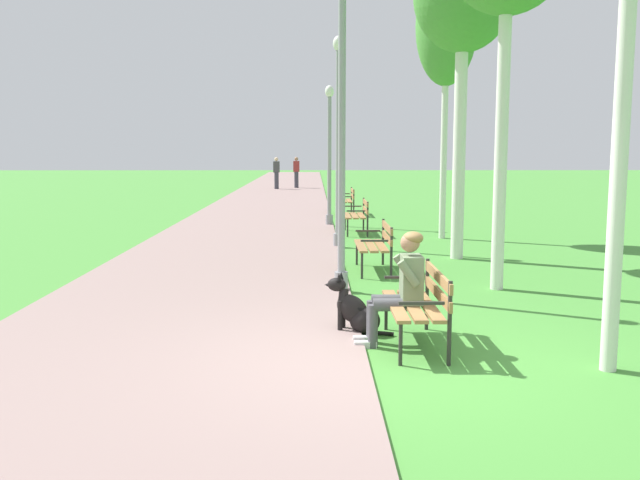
{
  "coord_description": "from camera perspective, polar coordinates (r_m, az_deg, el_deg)",
  "views": [
    {
      "loc": [
        -0.75,
        -6.76,
        2.14
      ],
      "look_at": [
        -0.66,
        2.65,
        0.9
      ],
      "focal_mm": 39.42,
      "sensor_mm": 36.0,
      "label": 1
    }
  ],
  "objects": [
    {
      "name": "pedestrian_further_distant",
      "position": [
        36.94,
        -1.93,
        5.5
      ],
      "size": [
        0.32,
        0.22,
        1.65
      ],
      "color": "#383842",
      "rests_on": "ground"
    },
    {
      "name": "birch_tree_fourth",
      "position": [
        17.03,
        10.24,
        16.63
      ],
      "size": [
        1.41,
        1.49,
        6.29
      ],
      "color": "silver",
      "rests_on": "ground"
    },
    {
      "name": "person_seated_on_near_bench",
      "position": [
        7.65,
        6.61,
        -3.55
      ],
      "size": [
        0.74,
        0.49,
        1.25
      ],
      "color": "#4C4C51",
      "rests_on": "ground"
    },
    {
      "name": "lamp_post_near",
      "position": [
        10.32,
        1.78,
        8.91
      ],
      "size": [
        0.24,
        0.24,
        4.63
      ],
      "color": "gray",
      "rests_on": "ground"
    },
    {
      "name": "birch_tree_third",
      "position": [
        14.01,
        11.54,
        18.5
      ],
      "size": [
        1.85,
        1.62,
        6.0
      ],
      "color": "silver",
      "rests_on": "ground"
    },
    {
      "name": "ground_plane",
      "position": [
        7.13,
        5.63,
        -10.0
      ],
      "size": [
        120.0,
        120.0,
        0.0
      ],
      "primitive_type": "plane",
      "color": "#478E38"
    },
    {
      "name": "park_bench_near",
      "position": [
        7.67,
        8.17,
        -4.82
      ],
      "size": [
        0.55,
        1.5,
        0.85
      ],
      "color": "olive",
      "rests_on": "ground"
    },
    {
      "name": "park_bench_mid",
      "position": [
        12.19,
        4.61,
        -0.18
      ],
      "size": [
        0.55,
        1.5,
        0.85
      ],
      "color": "olive",
      "rests_on": "ground"
    },
    {
      "name": "lamp_post_far",
      "position": [
        19.26,
        0.77,
        7.02
      ],
      "size": [
        0.24,
        0.24,
        3.8
      ],
      "color": "gray",
      "rests_on": "ground"
    },
    {
      "name": "lamp_post_mid",
      "position": [
        15.02,
        1.49,
        8.13
      ],
      "size": [
        0.24,
        0.24,
        4.45
      ],
      "color": "gray",
      "rests_on": "ground"
    },
    {
      "name": "dog_black",
      "position": [
        8.18,
        2.95,
        -5.8
      ],
      "size": [
        0.81,
        0.42,
        0.71
      ],
      "color": "black",
      "rests_on": "ground"
    },
    {
      "name": "park_bench_far",
      "position": [
        17.57,
        3.12,
        2.19
      ],
      "size": [
        0.55,
        1.5,
        0.85
      ],
      "color": "olive",
      "rests_on": "ground"
    },
    {
      "name": "paved_path",
      "position": [
        30.87,
        -3.59,
        3.57
      ],
      "size": [
        4.37,
        60.0,
        0.04
      ],
      "primitive_type": "cube",
      "color": "gray",
      "rests_on": "ground"
    },
    {
      "name": "pedestrian_distant",
      "position": [
        35.97,
        -3.55,
        5.44
      ],
      "size": [
        0.32,
        0.22,
        1.65
      ],
      "color": "#383842",
      "rests_on": "ground"
    },
    {
      "name": "park_bench_furthest",
      "position": [
        22.48,
        2.19,
        3.36
      ],
      "size": [
        0.55,
        1.5,
        0.85
      ],
      "color": "olive",
      "rests_on": "ground"
    }
  ]
}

